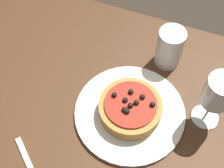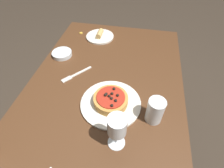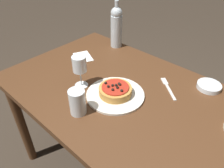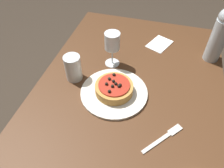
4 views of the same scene
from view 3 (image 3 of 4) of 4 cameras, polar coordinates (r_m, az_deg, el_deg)
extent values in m
cube|color=#4C2D19|center=(1.13, 4.78, -3.49)|extent=(1.41, 0.84, 0.03)
cylinder|color=#4C2D19|center=(1.65, -22.57, -9.65)|extent=(0.06, 0.06, 0.74)
cylinder|color=#4C2D19|center=(1.93, -4.05, 1.15)|extent=(0.06, 0.06, 0.74)
cylinder|color=silver|center=(1.11, 0.86, -2.79)|extent=(0.30, 0.30, 0.01)
cylinder|color=#BC843D|center=(1.10, 0.88, -1.75)|extent=(0.17, 0.17, 0.04)
cylinder|color=#A82819|center=(1.08, 0.89, -0.81)|extent=(0.14, 0.14, 0.01)
sphere|color=black|center=(1.05, 0.19, -1.48)|extent=(0.01, 0.01, 0.01)
sphere|color=black|center=(1.07, -0.96, -0.67)|extent=(0.01, 0.01, 0.01)
sphere|color=black|center=(1.09, 1.98, -0.06)|extent=(0.01, 0.01, 0.01)
sphere|color=black|center=(1.08, 1.08, -0.30)|extent=(0.01, 0.01, 0.01)
sphere|color=black|center=(1.09, 1.84, 0.08)|extent=(0.01, 0.01, 0.01)
sphere|color=black|center=(1.05, 2.56, -1.74)|extent=(0.01, 0.01, 0.01)
sphere|color=black|center=(1.10, -1.70, 0.28)|extent=(0.01, 0.01, 0.01)
sphere|color=black|center=(1.08, 0.16, -0.37)|extent=(0.01, 0.01, 0.01)
sphere|color=black|center=(1.07, 1.42, -0.93)|extent=(0.01, 0.01, 0.01)
sphere|color=black|center=(1.09, 2.05, -0.14)|extent=(0.01, 0.01, 0.01)
cylinder|color=silver|center=(1.19, -7.97, -0.32)|extent=(0.07, 0.07, 0.00)
cylinder|color=silver|center=(1.16, -8.16, 1.56)|extent=(0.01, 0.01, 0.09)
cylinder|color=silver|center=(1.12, -8.54, 5.21)|extent=(0.07, 0.07, 0.08)
cylinder|color=#B2BCC1|center=(1.54, 1.14, 13.59)|extent=(0.08, 0.08, 0.22)
sphere|color=#B2BCC1|center=(1.49, 1.20, 18.09)|extent=(0.08, 0.08, 0.08)
cylinder|color=#B2BCC1|center=(1.48, 1.23, 19.87)|extent=(0.03, 0.03, 0.06)
cylinder|color=silver|center=(0.99, -9.02, -4.67)|extent=(0.08, 0.08, 0.13)
cylinder|color=silver|center=(1.26, 23.99, -0.52)|extent=(0.12, 0.12, 0.03)
cube|color=beige|center=(1.17, 15.02, -2.04)|extent=(0.11, 0.10, 0.00)
cube|color=beige|center=(1.24, 13.54, 0.71)|extent=(0.06, 0.06, 0.00)
cube|color=white|center=(1.45, -7.57, 7.02)|extent=(0.17, 0.15, 0.00)
camera|label=1|loc=(1.20, 12.17, 38.25)|focal=50.00mm
camera|label=2|loc=(1.20, -25.03, 33.12)|focal=28.00mm
camera|label=4|loc=(0.81, 52.94, 25.67)|focal=35.00mm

